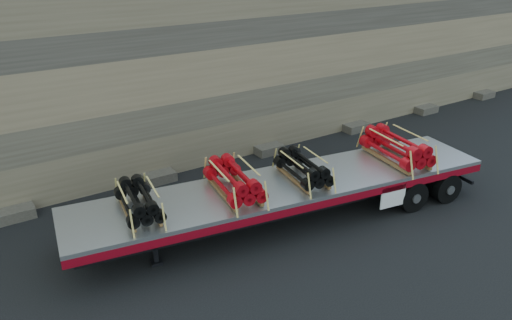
% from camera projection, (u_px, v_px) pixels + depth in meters
% --- Properties ---
extents(ground, '(120.00, 120.00, 0.00)m').
position_uv_depth(ground, '(299.00, 212.00, 16.63)').
color(ground, black).
rests_on(ground, ground).
extents(rock_wall, '(44.00, 3.00, 7.00)m').
position_uv_depth(rock_wall, '(204.00, 70.00, 20.20)').
color(rock_wall, '#7A6B54').
rests_on(rock_wall, ground).
extents(trailer, '(13.91, 4.63, 1.37)m').
position_uv_depth(trailer, '(287.00, 201.00, 15.86)').
color(trailer, '#BABCC2').
rests_on(trailer, ground).
extents(bundle_front, '(1.30, 2.15, 0.72)m').
position_uv_depth(bundle_front, '(139.00, 202.00, 13.68)').
color(bundle_front, black).
rests_on(bundle_front, trailer).
extents(bundle_midfront, '(1.48, 2.44, 0.81)m').
position_uv_depth(bundle_midfront, '(234.00, 181.00, 14.74)').
color(bundle_midfront, '#B40913').
rests_on(bundle_midfront, trailer).
extents(bundle_midrear, '(1.34, 2.22, 0.74)m').
position_uv_depth(bundle_midrear, '(303.00, 168.00, 15.64)').
color(bundle_midrear, black).
rests_on(bundle_midrear, trailer).
extents(bundle_rear, '(1.62, 2.68, 0.89)m').
position_uv_depth(bundle_rear, '(396.00, 148.00, 17.00)').
color(bundle_rear, '#B40913').
rests_on(bundle_rear, trailer).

